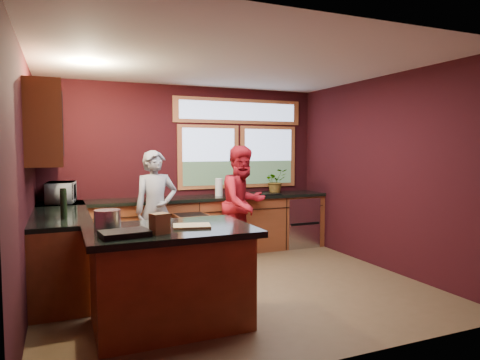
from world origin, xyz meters
TOP-DOWN VIEW (x-y plane):
  - floor at (0.00, 0.00)m, footprint 4.50×4.50m
  - room_shell at (-0.60, 0.32)m, footprint 4.52×4.02m
  - back_counter at (0.20, 1.70)m, footprint 4.50×0.64m
  - left_counter at (-1.95, 0.85)m, footprint 0.64×2.30m
  - island at (-0.98, -0.81)m, footprint 1.55×1.05m
  - person_grey at (-0.71, 1.14)m, footprint 0.64×0.45m
  - person_red at (0.60, 1.12)m, footprint 1.01×0.89m
  - microwave at (-1.92, 1.70)m, footprint 0.42×0.57m
  - potted_plant at (1.48, 1.75)m, footprint 0.37×0.32m
  - paper_towel at (0.42, 1.70)m, footprint 0.12×0.12m
  - cutting_board at (-0.78, -0.86)m, footprint 0.40×0.32m
  - stock_pot at (-1.53, -0.66)m, footprint 0.24×0.24m
  - paper_bag at (-1.13, -1.06)m, footprint 0.18×0.16m
  - black_tray at (-1.43, -1.06)m, footprint 0.43×0.33m

SIDE VIEW (x-z plane):
  - floor at x=0.00m, z-range 0.00..0.00m
  - back_counter at x=0.20m, z-range 0.00..0.93m
  - left_counter at x=-1.95m, z-range 0.00..0.93m
  - island at x=-0.98m, z-range 0.01..0.95m
  - person_grey at x=-0.71m, z-range 0.00..1.67m
  - person_red at x=0.60m, z-range 0.00..1.73m
  - cutting_board at x=-0.78m, z-range 0.94..0.96m
  - black_tray at x=-1.43m, z-range 0.94..0.99m
  - stock_pot at x=-1.53m, z-range 0.94..1.12m
  - paper_bag at x=-1.13m, z-range 0.94..1.12m
  - paper_towel at x=0.42m, z-range 0.93..1.21m
  - microwave at x=-1.92m, z-range 0.93..1.23m
  - potted_plant at x=1.48m, z-range 0.93..1.34m
  - room_shell at x=-0.60m, z-range 0.44..3.15m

